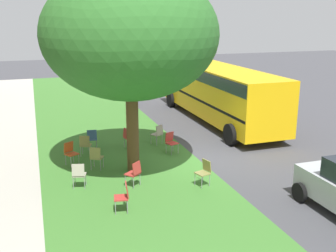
% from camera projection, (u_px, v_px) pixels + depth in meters
% --- Properties ---
extents(ground, '(80.00, 80.00, 0.00)m').
position_uv_depth(ground, '(203.00, 159.00, 15.98)').
color(ground, '#424247').
extents(grass_verge, '(48.00, 6.00, 0.01)m').
position_uv_depth(grass_verge, '(124.00, 168.00, 15.00)').
color(grass_verge, '#3D752D').
rests_on(grass_verge, ground).
extents(street_tree, '(6.00, 6.00, 7.09)m').
position_uv_depth(street_tree, '(130.00, 35.00, 13.59)').
color(street_tree, brown).
rests_on(street_tree, ground).
extents(chair_0, '(0.56, 0.56, 0.88)m').
position_uv_depth(chair_0, '(96.00, 156.00, 14.77)').
color(chair_0, olive).
rests_on(chair_0, ground).
extents(chair_1, '(0.48, 0.49, 0.88)m').
position_uv_depth(chair_1, '(123.00, 195.00, 11.59)').
color(chair_1, '#B7332D').
rests_on(chair_1, ground).
extents(chair_2, '(0.54, 0.53, 0.88)m').
position_uv_depth(chair_2, '(85.00, 144.00, 16.18)').
color(chair_2, olive).
rests_on(chair_2, ground).
extents(chair_3, '(0.59, 0.58, 0.88)m').
position_uv_depth(chair_3, '(134.00, 172.00, 13.28)').
color(chair_3, '#B7332D').
rests_on(chair_3, ground).
extents(chair_4, '(0.51, 0.51, 0.88)m').
position_uv_depth(chair_4, '(79.00, 173.00, 13.16)').
color(chair_4, '#ADA393').
rests_on(chair_4, ground).
extents(chair_5, '(0.54, 0.53, 0.88)m').
position_uv_depth(chair_5, '(171.00, 141.00, 16.54)').
color(chair_5, '#B7332D').
rests_on(chair_5, ground).
extents(chair_6, '(0.50, 0.51, 0.88)m').
position_uv_depth(chair_6, '(128.00, 136.00, 17.17)').
color(chair_6, '#B7332D').
rests_on(chair_6, ground).
extents(chair_7, '(0.57, 0.57, 0.88)m').
position_uv_depth(chair_7, '(158.00, 133.00, 17.68)').
color(chair_7, '#ADA393').
rests_on(chair_7, ground).
extents(chair_8, '(0.52, 0.52, 0.88)m').
position_uv_depth(chair_8, '(204.00, 171.00, 13.40)').
color(chair_8, olive).
rests_on(chair_8, ground).
extents(chair_9, '(0.47, 0.46, 0.88)m').
position_uv_depth(chair_9, '(92.00, 138.00, 17.00)').
color(chair_9, '#335184').
rests_on(chair_9, ground).
extents(chair_10, '(0.57, 0.57, 0.88)m').
position_uv_depth(chair_10, '(71.00, 152.00, 15.26)').
color(chair_10, '#C64C1E').
rests_on(chair_10, ground).
extents(school_bus, '(10.40, 2.80, 2.88)m').
position_uv_depth(school_bus, '(218.00, 89.00, 21.27)').
color(school_bus, yellow).
rests_on(school_bus, ground).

